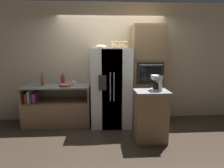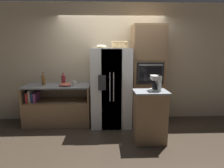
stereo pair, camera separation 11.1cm
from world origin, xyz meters
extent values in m
plane|color=#382D23|center=(0.00, 0.00, 0.00)|extent=(20.00, 20.00, 0.00)
cube|color=beige|center=(0.00, 0.52, 1.40)|extent=(12.00, 0.06, 2.80)
cube|color=#93704C|center=(-1.27, 0.17, 0.27)|extent=(1.49, 0.66, 0.54)
cube|color=#93704C|center=(-1.27, 0.17, 0.55)|extent=(1.43, 0.60, 0.02)
cube|color=#93704C|center=(-2.00, 0.17, 0.71)|extent=(0.04, 0.66, 0.34)
cube|color=#93704C|center=(-0.55, 0.17, 0.71)|extent=(0.04, 0.66, 0.34)
cube|color=gray|center=(-1.27, 0.17, 0.90)|extent=(1.49, 0.66, 0.03)
cube|color=black|center=(-1.94, 0.13, 0.68)|extent=(0.04, 0.41, 0.25)
cube|color=#B72D28|center=(-1.90, 0.13, 0.67)|extent=(0.05, 0.44, 0.21)
cube|color=silver|center=(-1.85, 0.13, 0.69)|extent=(0.04, 0.39, 0.26)
cube|color=#284C8E|center=(-1.79, 0.13, 0.65)|extent=(0.04, 0.35, 0.19)
cube|color=#934784|center=(-1.73, 0.13, 0.66)|extent=(0.05, 0.40, 0.21)
cube|color=white|center=(-0.04, 0.10, 0.87)|extent=(0.89, 0.79, 1.75)
cube|color=white|center=(-0.04, -0.31, 0.87)|extent=(0.44, 0.02, 1.71)
cube|color=white|center=(-0.03, -0.31, 0.87)|extent=(0.44, 0.02, 1.71)
cylinder|color=#B2B2B7|center=(-0.08, -0.34, 0.96)|extent=(0.02, 0.02, 0.61)
cylinder|color=#B2B2B7|center=(0.00, -0.34, 0.96)|extent=(0.02, 0.02, 0.61)
cube|color=#2D2D33|center=(-0.24, -0.32, 1.05)|extent=(0.16, 0.01, 0.31)
cube|color=#93704C|center=(0.81, 0.20, 1.13)|extent=(0.72, 0.60, 2.26)
cube|color=black|center=(0.81, -0.12, 1.21)|extent=(0.59, 0.04, 0.48)
cube|color=black|center=(0.81, -0.14, 1.18)|extent=(0.48, 0.01, 0.33)
cylinder|color=#B2B2B7|center=(0.81, -0.16, 1.40)|extent=(0.52, 0.02, 0.02)
cube|color=olive|center=(0.81, -0.10, 1.85)|extent=(0.67, 0.01, 0.73)
cube|color=#93704C|center=(0.66, -0.83, 0.48)|extent=(0.57, 0.43, 0.95)
cube|color=gray|center=(0.66, -0.83, 0.97)|extent=(0.62, 0.47, 0.03)
cylinder|color=tan|center=(0.14, 0.02, 1.81)|extent=(0.34, 0.34, 0.13)
torus|color=tan|center=(0.14, 0.02, 1.88)|extent=(0.36, 0.36, 0.03)
ellipsoid|color=beige|center=(-0.25, 0.14, 1.79)|extent=(0.23, 0.23, 0.07)
cylinder|color=maroon|center=(-1.15, 0.30, 1.01)|extent=(0.09, 0.09, 0.19)
cone|color=maroon|center=(-1.15, 0.30, 1.13)|extent=(0.09, 0.09, 0.05)
cylinder|color=maroon|center=(-1.15, 0.30, 1.17)|extent=(0.03, 0.03, 0.03)
cylinder|color=brown|center=(-1.59, 0.21, 1.02)|extent=(0.08, 0.08, 0.21)
cone|color=brown|center=(-1.59, 0.21, 1.15)|extent=(0.08, 0.08, 0.04)
cylinder|color=brown|center=(-1.59, 0.21, 1.19)|extent=(0.03, 0.03, 0.04)
cylinder|color=silver|center=(-0.88, 0.14, 0.96)|extent=(0.08, 0.08, 0.10)
torus|color=silver|center=(-0.83, 0.14, 0.96)|extent=(0.07, 0.01, 0.07)
ellipsoid|color=#DB664C|center=(-1.07, 0.06, 0.95)|extent=(0.27, 0.27, 0.07)
cube|color=white|center=(0.75, -0.79, 0.99)|extent=(0.17, 0.22, 0.02)
cylinder|color=black|center=(0.74, -0.79, 1.06)|extent=(0.10, 0.10, 0.12)
cube|color=white|center=(0.81, -0.79, 1.12)|extent=(0.06, 0.18, 0.28)
cube|color=white|center=(0.75, -0.79, 1.22)|extent=(0.17, 0.22, 0.08)
camera|label=1|loc=(-0.31, -4.36, 1.77)|focal=32.00mm
camera|label=2|loc=(-0.20, -4.36, 1.77)|focal=32.00mm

